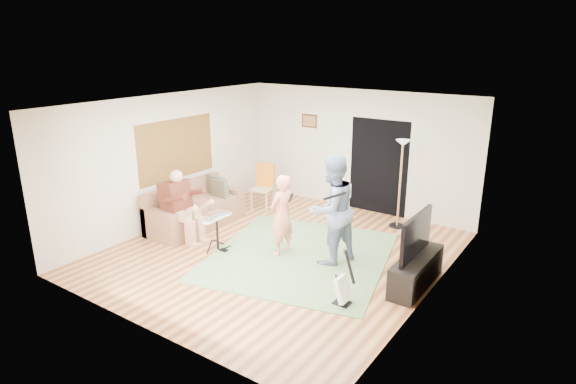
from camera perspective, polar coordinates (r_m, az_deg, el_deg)
The scene contains 19 objects.
floor at distance 8.86m, azimuth -1.05°, elevation -7.14°, with size 6.00×6.00×0.00m, color brown.
walls at distance 8.39m, azimuth -1.10°, elevation 1.27°, with size 5.50×6.00×2.70m, color beige, non-canonical shape.
ceiling at distance 8.11m, azimuth -1.16°, elevation 10.46°, with size 6.00×6.00×0.00m, color white.
window_blinds at distance 10.27m, azimuth -13.05°, elevation 4.99°, with size 2.05×2.05×0.00m, color brown.
doorway at distance 10.73m, azimuth 10.68°, elevation 2.93°, with size 2.10×2.10×0.00m, color black.
picture_frame at distance 11.38m, azimuth 2.55°, elevation 8.42°, with size 0.42×0.03×0.32m, color #3F2314.
area_rug at distance 8.71m, azimuth 1.37°, elevation -7.54°, with size 3.01×3.28×0.02m, color #5C834F.
sofa at distance 10.23m, azimuth -11.26°, elevation -2.31°, with size 0.88×2.13×0.86m.
drummer at distance 9.43m, azimuth -12.33°, elevation -2.49°, with size 0.89×0.50×1.37m.
drum_kit at distance 8.94m, azimuth -8.37°, elevation -5.03°, with size 0.37×0.66×0.68m.
singer at distance 8.54m, azimuth -0.77°, elevation -2.75°, with size 0.54×0.35×1.47m, color #FF886E.
microphone at distance 8.32m, azimuth 0.34°, elevation -0.67°, with size 0.06×0.06×0.24m, color black, non-canonical shape.
guitarist at distance 8.19m, azimuth 5.21°, elevation -2.09°, with size 0.93×0.73×1.92m, color #7183A6.
guitar_held at distance 7.99m, azimuth 6.53°, elevation -0.03°, with size 0.12×0.60×0.26m, color white, non-canonical shape.
guitar_spare at distance 7.16m, azimuth 6.56°, elevation -11.38°, with size 0.32×0.28×0.88m.
torchiere_lamp at distance 9.91m, azimuth 13.27°, elevation 2.76°, with size 0.33×0.33×1.83m.
dining_chair at distance 11.00m, azimuth -2.93°, elevation -0.11°, with size 0.52×0.55×1.04m.
tv_cabinet at distance 7.88m, azimuth 14.95°, elevation -9.07°, with size 0.40×1.40×0.50m, color black.
television at distance 7.65m, azimuth 14.95°, elevation -4.96°, with size 0.06×1.15×0.68m, color black.
Camera 1 is at (4.69, -6.54, 3.70)m, focal length 30.00 mm.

